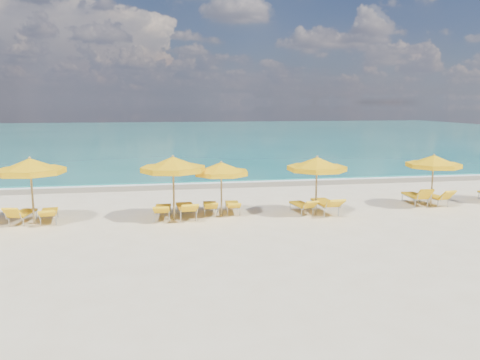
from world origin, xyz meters
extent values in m
plane|color=beige|center=(0.00, 0.00, 0.00)|extent=(120.00, 120.00, 0.00)
cube|color=#136C66|center=(0.00, 48.00, 0.00)|extent=(120.00, 80.00, 0.30)
cube|color=tan|center=(0.00, 7.40, 0.00)|extent=(120.00, 2.60, 0.01)
cube|color=white|center=(0.00, 8.20, 0.00)|extent=(120.00, 1.20, 0.03)
cube|color=white|center=(-6.00, 17.00, 0.00)|extent=(14.00, 0.36, 0.05)
cube|color=white|center=(8.00, 24.00, 0.00)|extent=(18.00, 0.30, 0.05)
cylinder|color=#A28951|center=(-7.95, 0.18, 1.20)|extent=(0.07, 0.07, 2.40)
cone|color=#FBB90C|center=(-7.95, 0.18, 2.21)|extent=(2.93, 2.93, 0.48)
cylinder|color=#FBB90C|center=(-7.95, 0.18, 1.97)|extent=(2.96, 2.96, 0.19)
sphere|color=#A28951|center=(-7.95, 0.18, 2.45)|extent=(0.11, 0.11, 0.11)
cylinder|color=#A28951|center=(-2.83, -0.08, 1.19)|extent=(0.07, 0.07, 2.38)
cone|color=#FBB90C|center=(-2.83, -0.08, 2.19)|extent=(2.74, 2.74, 0.48)
cylinder|color=#FBB90C|center=(-2.83, -0.08, 1.96)|extent=(2.77, 2.77, 0.19)
sphere|color=#A28951|center=(-2.83, -0.08, 2.44)|extent=(0.11, 0.11, 0.11)
cylinder|color=#A28951|center=(-0.97, 0.19, 1.05)|extent=(0.07, 0.07, 2.10)
cone|color=#FBB90C|center=(-0.97, 0.19, 1.94)|extent=(2.69, 2.69, 0.42)
cylinder|color=#FBB90C|center=(-0.97, 0.19, 1.73)|extent=(2.71, 2.71, 0.17)
sphere|color=#A28951|center=(-0.97, 0.19, 2.15)|extent=(0.09, 0.09, 0.09)
cylinder|color=#A28951|center=(2.76, -0.25, 1.14)|extent=(0.07, 0.07, 2.27)
cone|color=#FBB90C|center=(2.76, -0.25, 2.09)|extent=(3.09, 3.09, 0.45)
cylinder|color=#FBB90C|center=(2.76, -0.25, 1.87)|extent=(3.12, 3.12, 0.18)
sphere|color=#A28951|center=(2.76, -0.25, 2.33)|extent=(0.10, 0.10, 0.10)
cylinder|color=#A28951|center=(8.10, 0.26, 1.10)|extent=(0.07, 0.07, 2.20)
cone|color=#FBB90C|center=(8.10, 0.26, 2.02)|extent=(2.66, 2.66, 0.44)
cylinder|color=#FBB90C|center=(8.10, 0.26, 1.81)|extent=(2.68, 2.68, 0.18)
sphere|color=#A28951|center=(8.10, 0.26, 2.24)|extent=(0.10, 0.10, 0.10)
cube|color=yellow|center=(-8.40, 0.51, 0.36)|extent=(0.75, 1.31, 0.08)
cube|color=yellow|center=(-8.53, -0.31, 0.56)|extent=(0.62, 0.56, 0.46)
cube|color=yellow|center=(-7.48, 0.51, 0.36)|extent=(0.73, 1.32, 0.08)
cube|color=yellow|center=(-7.36, -0.37, 0.50)|extent=(0.63, 0.64, 0.33)
cube|color=yellow|center=(-3.26, 0.31, 0.38)|extent=(0.67, 1.34, 0.08)
cube|color=yellow|center=(-3.32, -0.61, 0.53)|extent=(0.62, 0.62, 0.36)
cube|color=yellow|center=(-2.36, 0.29, 0.41)|extent=(0.73, 1.45, 0.09)
cube|color=yellow|center=(-2.29, -0.70, 0.57)|extent=(0.67, 0.66, 0.40)
cube|color=yellow|center=(-1.36, 0.75, 0.34)|extent=(0.59, 1.20, 0.07)
cube|color=yellow|center=(-1.41, -0.07, 0.48)|extent=(0.55, 0.54, 0.34)
cube|color=yellow|center=(-0.45, 0.73, 0.34)|extent=(0.62, 1.21, 0.07)
cube|color=yellow|center=(-0.52, -0.11, 0.46)|extent=(0.57, 0.57, 0.30)
cube|color=yellow|center=(2.28, 0.19, 0.34)|extent=(0.70, 1.25, 0.07)
cube|color=yellow|center=(2.40, -0.62, 0.51)|extent=(0.60, 0.57, 0.38)
cube|color=yellow|center=(3.24, 0.08, 0.42)|extent=(0.71, 1.48, 0.09)
cube|color=yellow|center=(3.29, -0.94, 0.60)|extent=(0.68, 0.66, 0.42)
cube|color=yellow|center=(7.69, 0.90, 0.39)|extent=(0.69, 1.39, 0.08)
cube|color=yellow|center=(7.63, 0.01, 0.62)|extent=(0.63, 0.54, 0.51)
cube|color=yellow|center=(8.47, 0.71, 0.36)|extent=(0.74, 1.33, 0.08)
cube|color=yellow|center=(8.59, -0.13, 0.57)|extent=(0.63, 0.56, 0.47)
camera|label=1|loc=(-3.37, -17.64, 4.43)|focal=35.00mm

